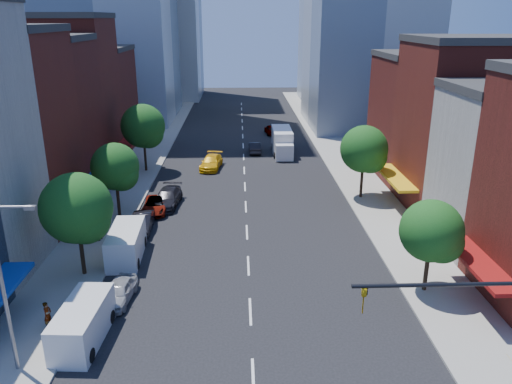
# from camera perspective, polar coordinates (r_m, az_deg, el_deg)

# --- Properties ---
(ground) EXTENTS (220.00, 220.00, 0.00)m
(ground) POSITION_cam_1_polar(r_m,az_deg,el_deg) (26.64, -0.33, -20.50)
(ground) COLOR black
(ground) RESTS_ON ground
(sidewalk_left) EXTENTS (5.00, 120.00, 0.15)m
(sidewalk_left) POSITION_cam_1_polar(r_m,az_deg,el_deg) (63.92, -12.70, 3.41)
(sidewalk_left) COLOR gray
(sidewalk_left) RESTS_ON ground
(sidewalk_right) EXTENTS (5.00, 120.00, 0.15)m
(sidewalk_right) POSITION_cam_1_polar(r_m,az_deg,el_deg) (64.15, 9.86, 3.66)
(sidewalk_right) COLOR gray
(sidewalk_right) RESTS_ON ground
(bldg_left_3) EXTENTS (12.00, 8.00, 15.00)m
(bldg_left_3) POSITION_cam_1_polar(r_m,az_deg,el_deg) (54.36, -24.25, 7.49)
(bldg_left_3) COLOR #541C15
(bldg_left_3) RESTS_ON ground
(bldg_left_4) EXTENTS (12.00, 9.00, 17.00)m
(bldg_left_4) POSITION_cam_1_polar(r_m,az_deg,el_deg) (62.05, -21.54, 10.06)
(bldg_left_4) COLOR #5C1B15
(bldg_left_4) RESTS_ON ground
(bldg_left_5) EXTENTS (12.00, 10.00, 13.00)m
(bldg_left_5) POSITION_cam_1_polar(r_m,az_deg,el_deg) (71.27, -18.91, 9.76)
(bldg_left_5) COLOR #541C15
(bldg_left_5) RESTS_ON ground
(bldg_right_2) EXTENTS (12.00, 10.00, 15.00)m
(bldg_right_2) POSITION_cam_1_polar(r_m,az_deg,el_deg) (50.33, 23.60, 6.75)
(bldg_right_2) COLOR #5C1B15
(bldg_right_2) RESTS_ON ground
(bldg_right_3) EXTENTS (12.00, 10.00, 13.00)m
(bldg_right_3) POSITION_cam_1_polar(r_m,az_deg,el_deg) (59.52, 19.49, 7.99)
(bldg_right_3) COLOR #541C15
(bldg_right_3) RESTS_ON ground
(traffic_signal) EXTENTS (7.24, 2.24, 8.00)m
(traffic_signal) POSITION_cam_1_polar(r_m,az_deg,el_deg) (23.06, 26.85, -17.10)
(traffic_signal) COLOR black
(traffic_signal) RESTS_ON sidewalk_right
(streetlight) EXTENTS (2.25, 0.25, 9.00)m
(streetlight) POSITION_cam_1_polar(r_m,az_deg,el_deg) (26.94, -26.74, -8.88)
(streetlight) COLOR slate
(streetlight) RESTS_ON sidewalk_left
(tree_left_near) EXTENTS (4.80, 4.80, 7.30)m
(tree_left_near) POSITION_cam_1_polar(r_m,az_deg,el_deg) (35.35, -19.62, -2.04)
(tree_left_near) COLOR black
(tree_left_near) RESTS_ON sidewalk_left
(tree_left_mid) EXTENTS (4.20, 4.20, 6.65)m
(tree_left_mid) POSITION_cam_1_polar(r_m,az_deg,el_deg) (45.49, -15.63, 2.59)
(tree_left_mid) COLOR black
(tree_left_mid) RESTS_ON sidewalk_left
(tree_left_far) EXTENTS (5.00, 5.00, 7.75)m
(tree_left_far) POSITION_cam_1_polar(r_m,az_deg,el_deg) (58.62, -12.64, 7.17)
(tree_left_far) COLOR black
(tree_left_far) RESTS_ON sidewalk_left
(tree_right_near) EXTENTS (4.00, 4.00, 6.20)m
(tree_right_near) POSITION_cam_1_polar(r_m,az_deg,el_deg) (33.48, 19.66, -4.50)
(tree_right_near) COLOR black
(tree_right_near) RESTS_ON sidewalk_right
(tree_right_far) EXTENTS (4.60, 4.60, 7.20)m
(tree_right_far) POSITION_cam_1_polar(r_m,az_deg,el_deg) (49.49, 12.41, 4.58)
(tree_right_far) COLOR black
(tree_right_far) RESTS_ON sidewalk_right
(parked_car_front) EXTENTS (1.97, 4.11, 1.35)m
(parked_car_front) POSITION_cam_1_polar(r_m,az_deg,el_deg) (33.32, -15.41, -10.91)
(parked_car_front) COLOR #9E9EA3
(parked_car_front) RESTS_ON ground
(parked_car_second) EXTENTS (1.76, 4.54, 1.47)m
(parked_car_second) POSITION_cam_1_polar(r_m,az_deg,el_deg) (43.12, -12.89, -3.45)
(parked_car_second) COLOR black
(parked_car_second) RESTS_ON ground
(parked_car_third) EXTENTS (2.31, 4.78, 1.31)m
(parked_car_third) POSITION_cam_1_polar(r_m,az_deg,el_deg) (47.09, -11.43, -1.48)
(parked_car_third) COLOR #999999
(parked_car_third) RESTS_ON ground
(parked_car_rear) EXTENTS (2.71, 5.63, 1.58)m
(parked_car_rear) POSITION_cam_1_polar(r_m,az_deg,el_deg) (48.35, -10.11, -0.67)
(parked_car_rear) COLOR black
(parked_car_rear) RESTS_ON ground
(cargo_van_near) EXTENTS (2.42, 5.35, 2.23)m
(cargo_van_near) POSITION_cam_1_polar(r_m,az_deg,el_deg) (29.92, -19.27, -14.15)
(cargo_van_near) COLOR silver
(cargo_van_near) RESTS_ON ground
(cargo_van_far) EXTENTS (2.45, 5.60, 2.35)m
(cargo_van_far) POSITION_cam_1_polar(r_m,az_deg,el_deg) (38.44, -14.64, -5.80)
(cargo_van_far) COLOR silver
(cargo_van_far) RESTS_ON ground
(taxi) EXTENTS (2.88, 5.57, 1.54)m
(taxi) POSITION_cam_1_polar(r_m,az_deg,el_deg) (59.77, -5.13, 3.41)
(taxi) COLOR #E7A90C
(taxi) RESTS_ON ground
(traffic_car_oncoming) EXTENTS (1.60, 4.34, 1.42)m
(traffic_car_oncoming) POSITION_cam_1_polar(r_m,az_deg,el_deg) (66.70, -0.15, 5.11)
(traffic_car_oncoming) COLOR black
(traffic_car_oncoming) RESTS_ON ground
(traffic_car_far) EXTENTS (2.22, 4.48, 1.47)m
(traffic_car_far) POSITION_cam_1_polar(r_m,az_deg,el_deg) (77.76, 1.77, 7.17)
(traffic_car_far) COLOR #999999
(traffic_car_far) RESTS_ON ground
(box_truck) EXTENTS (2.53, 7.99, 3.21)m
(box_truck) POSITION_cam_1_polar(r_m,az_deg,el_deg) (66.05, 3.02, 5.67)
(box_truck) COLOR silver
(box_truck) RESTS_ON ground
(pedestrian_near) EXTENTS (0.48, 0.64, 1.60)m
(pedestrian_near) POSITION_cam_1_polar(r_m,az_deg,el_deg) (31.81, -22.73, -12.79)
(pedestrian_near) COLOR #999999
(pedestrian_near) RESTS_ON sidewalk_left
(pedestrian_far) EXTENTS (0.75, 0.87, 1.53)m
(pedestrian_far) POSITION_cam_1_polar(r_m,az_deg,el_deg) (41.90, -17.64, -4.32)
(pedestrian_far) COLOR #999999
(pedestrian_far) RESTS_ON sidewalk_left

